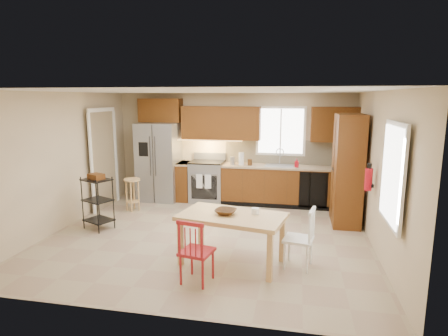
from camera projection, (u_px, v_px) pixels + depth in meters
name	position (u px, v px, depth m)	size (l,w,h in m)	color
floor	(208.00, 236.00, 6.59)	(5.50, 5.50, 0.00)	tan
ceiling	(207.00, 91.00, 6.13)	(5.50, 5.00, 0.02)	silver
wall_back	(233.00, 147.00, 8.77)	(5.50, 0.02, 2.50)	#CCB793
wall_front	(152.00, 208.00, 3.95)	(5.50, 0.02, 2.50)	#CCB793
wall_left	(63.00, 161.00, 6.89)	(0.02, 5.00, 2.50)	#CCB793
wall_right	(379.00, 172.00, 5.83)	(0.02, 5.00, 2.50)	#CCB793
refrigerator	(159.00, 162.00, 8.80)	(0.92, 0.75, 1.82)	gray
range_stove	(207.00, 182.00, 8.72)	(0.76, 0.63, 0.92)	gray
base_cabinet_narrow	(185.00, 181.00, 8.84)	(0.30, 0.60, 0.90)	#633312
base_cabinet_run	(287.00, 186.00, 8.38)	(2.92, 0.60, 0.90)	#633312
dishwasher	(313.00, 190.00, 8.00)	(0.60, 0.02, 0.78)	black
backsplash	(289.00, 152.00, 8.52)	(2.92, 0.03, 0.55)	beige
upper_over_fridge	(161.00, 110.00, 8.77)	(1.00, 0.35, 0.55)	#643710
upper_left_block	(221.00, 123.00, 8.54)	(1.80, 0.35, 0.75)	#643710
upper_right_block	(334.00, 124.00, 8.06)	(1.00, 0.35, 0.75)	#643710
window_back	(281.00, 131.00, 8.47)	(1.12, 0.04, 1.12)	white
sink	(279.00, 168.00, 8.34)	(0.62, 0.46, 0.16)	gray
undercab_glow	(208.00, 140.00, 8.65)	(1.60, 0.30, 0.01)	#FFBF66
soap_bottle	(297.00, 163.00, 8.15)	(0.09, 0.09, 0.19)	#B00C19
paper_towel	(241.00, 159.00, 8.42)	(0.12, 0.12, 0.28)	white
canister_steel	(232.00, 161.00, 8.47)	(0.11, 0.11, 0.18)	gray
canister_wood	(250.00, 162.00, 8.37)	(0.10, 0.10, 0.14)	#4F2F15
pantry	(347.00, 170.00, 7.09)	(0.50, 0.95, 2.10)	#633312
fire_extinguisher	(369.00, 179.00, 6.03)	(0.12, 0.12, 0.36)	#B00C19
window_right	(393.00, 174.00, 4.70)	(0.04, 1.02, 1.32)	white
doorway	(103.00, 160.00, 8.16)	(0.04, 0.95, 2.10)	#8C7A59
dining_table	(232.00, 239.00, 5.45)	(1.49, 0.84, 0.73)	tan
chair_red	(197.00, 250.00, 4.88)	(0.41, 0.41, 0.88)	maroon
chair_white	(298.00, 238.00, 5.30)	(0.41, 0.41, 0.88)	white
table_bowl	(226.00, 215.00, 5.40)	(0.30, 0.30, 0.07)	#4F2F15
table_jar	(255.00, 212.00, 5.40)	(0.10, 0.10, 0.12)	white
bar_stool	(133.00, 195.00, 8.01)	(0.34, 0.34, 0.70)	tan
utility_cart	(98.00, 203.00, 6.87)	(0.49, 0.38, 0.98)	black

